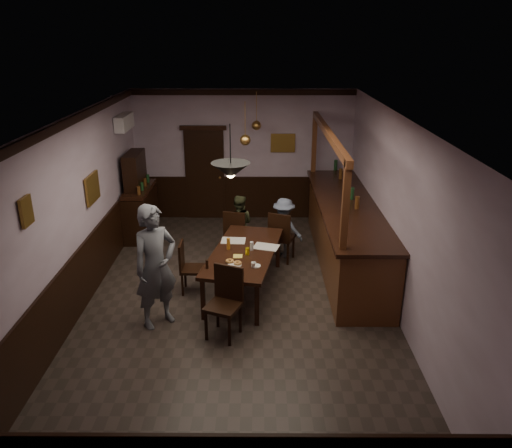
{
  "coord_description": "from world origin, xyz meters",
  "views": [
    {
      "loc": [
        0.34,
        -7.25,
        4.19
      ],
      "look_at": [
        0.31,
        0.56,
        1.15
      ],
      "focal_mm": 35.0,
      "sensor_mm": 36.0,
      "label": 1
    }
  ],
  "objects_px": {
    "pendant_iron": "(231,170)",
    "pendant_brass_mid": "(245,140)",
    "chair_far_left": "(236,232)",
    "person_standing": "(156,267)",
    "chair_side": "(188,265)",
    "soda_can": "(247,251)",
    "bar_counter": "(346,232)",
    "chair_near": "(226,298)",
    "person_seated_right": "(284,228)",
    "chair_far_right": "(281,235)",
    "coffee_cup": "(253,264)",
    "dining_table": "(244,254)",
    "sideboard": "(139,203)",
    "pendant_brass_far": "(256,126)",
    "person_seated_left": "(239,224)"
  },
  "relations": [
    {
      "from": "chair_far_right",
      "to": "pendant_brass_far",
      "type": "bearing_deg",
      "value": -54.91
    },
    {
      "from": "person_standing",
      "to": "pendant_iron",
      "type": "distance_m",
      "value": 1.8
    },
    {
      "from": "chair_far_left",
      "to": "person_seated_right",
      "type": "height_order",
      "value": "person_seated_right"
    },
    {
      "from": "chair_far_left",
      "to": "chair_far_right",
      "type": "height_order",
      "value": "chair_far_right"
    },
    {
      "from": "chair_near",
      "to": "pendant_iron",
      "type": "height_order",
      "value": "pendant_iron"
    },
    {
      "from": "bar_counter",
      "to": "dining_table",
      "type": "bearing_deg",
      "value": -149.86
    },
    {
      "from": "chair_near",
      "to": "chair_far_left",
      "type": "bearing_deg",
      "value": 111.65
    },
    {
      "from": "person_seated_right",
      "to": "sideboard",
      "type": "relative_size",
      "value": 0.65
    },
    {
      "from": "chair_near",
      "to": "sideboard",
      "type": "distance_m",
      "value": 4.35
    },
    {
      "from": "chair_side",
      "to": "soda_can",
      "type": "distance_m",
      "value": 1.06
    },
    {
      "from": "bar_counter",
      "to": "chair_near",
      "type": "bearing_deg",
      "value": -131.57
    },
    {
      "from": "coffee_cup",
      "to": "pendant_iron",
      "type": "xyz_separation_m",
      "value": [
        -0.32,
        -0.16,
        1.55
      ]
    },
    {
      "from": "sideboard",
      "to": "coffee_cup",
      "type": "bearing_deg",
      "value": -51.76
    },
    {
      "from": "pendant_iron",
      "to": "pendant_brass_mid",
      "type": "distance_m",
      "value": 2.31
    },
    {
      "from": "chair_far_right",
      "to": "bar_counter",
      "type": "xyz_separation_m",
      "value": [
        1.22,
        -0.07,
        0.09
      ]
    },
    {
      "from": "coffee_cup",
      "to": "soda_can",
      "type": "height_order",
      "value": "soda_can"
    },
    {
      "from": "person_standing",
      "to": "sideboard",
      "type": "height_order",
      "value": "person_standing"
    },
    {
      "from": "pendant_brass_far",
      "to": "pendant_brass_mid",
      "type": "bearing_deg",
      "value": -97.56
    },
    {
      "from": "chair_far_right",
      "to": "pendant_brass_mid",
      "type": "distance_m",
      "value": 1.9
    },
    {
      "from": "soda_can",
      "to": "bar_counter",
      "type": "distance_m",
      "value": 2.22
    },
    {
      "from": "bar_counter",
      "to": "pendant_iron",
      "type": "relative_size",
      "value": 5.97
    },
    {
      "from": "chair_far_right",
      "to": "coffee_cup",
      "type": "bearing_deg",
      "value": 95.12
    },
    {
      "from": "person_seated_left",
      "to": "pendant_brass_far",
      "type": "bearing_deg",
      "value": -95.68
    },
    {
      "from": "pendant_iron",
      "to": "pendant_brass_far",
      "type": "xyz_separation_m",
      "value": [
        0.35,
        3.81,
        -0.05
      ]
    },
    {
      "from": "chair_far_right",
      "to": "soda_can",
      "type": "xyz_separation_m",
      "value": [
        -0.61,
        -1.32,
        0.26
      ]
    },
    {
      "from": "pendant_iron",
      "to": "pendant_brass_far",
      "type": "bearing_deg",
      "value": 84.81
    },
    {
      "from": "chair_side",
      "to": "pendant_brass_far",
      "type": "bearing_deg",
      "value": -20.01
    },
    {
      "from": "chair_side",
      "to": "pendant_brass_far",
      "type": "xyz_separation_m",
      "value": [
        1.14,
        3.06,
        1.8
      ]
    },
    {
      "from": "person_seated_right",
      "to": "chair_far_left",
      "type": "bearing_deg",
      "value": 34.69
    },
    {
      "from": "coffee_cup",
      "to": "bar_counter",
      "type": "relative_size",
      "value": 0.02
    },
    {
      "from": "person_seated_right",
      "to": "bar_counter",
      "type": "relative_size",
      "value": 0.26
    },
    {
      "from": "person_standing",
      "to": "person_seated_left",
      "type": "relative_size",
      "value": 1.6
    },
    {
      "from": "chair_far_left",
      "to": "soda_can",
      "type": "bearing_deg",
      "value": 110.8
    },
    {
      "from": "chair_far_left",
      "to": "chair_far_right",
      "type": "relative_size",
      "value": 0.98
    },
    {
      "from": "person_standing",
      "to": "pendant_iron",
      "type": "xyz_separation_m",
      "value": [
        1.12,
        0.24,
        1.39
      ]
    },
    {
      "from": "pendant_brass_mid",
      "to": "bar_counter",
      "type": "bearing_deg",
      "value": -12.6
    },
    {
      "from": "chair_far_right",
      "to": "sideboard",
      "type": "relative_size",
      "value": 0.55
    },
    {
      "from": "chair_side",
      "to": "sideboard",
      "type": "height_order",
      "value": "sideboard"
    },
    {
      "from": "chair_far_right",
      "to": "sideboard",
      "type": "bearing_deg",
      "value": -3.63
    },
    {
      "from": "chair_side",
      "to": "soda_can",
      "type": "bearing_deg",
      "value": -96.71
    },
    {
      "from": "chair_side",
      "to": "person_seated_right",
      "type": "xyz_separation_m",
      "value": [
        1.68,
        1.47,
        0.1
      ]
    },
    {
      "from": "chair_far_left",
      "to": "person_seated_right",
      "type": "xyz_separation_m",
      "value": [
        0.94,
        0.11,
        0.05
      ]
    },
    {
      "from": "chair_far_left",
      "to": "person_standing",
      "type": "relative_size",
      "value": 0.52
    },
    {
      "from": "person_seated_left",
      "to": "chair_side",
      "type": "bearing_deg",
      "value": 71.93
    },
    {
      "from": "chair_side",
      "to": "person_seated_right",
      "type": "height_order",
      "value": "person_seated_right"
    },
    {
      "from": "dining_table",
      "to": "coffee_cup",
      "type": "xyz_separation_m",
      "value": [
        0.16,
        -0.63,
        0.11
      ]
    },
    {
      "from": "chair_far_left",
      "to": "pendant_brass_mid",
      "type": "xyz_separation_m",
      "value": [
        0.2,
        0.19,
        1.76
      ]
    },
    {
      "from": "bar_counter",
      "to": "pendant_iron",
      "type": "distance_m",
      "value": 3.25
    },
    {
      "from": "person_seated_left",
      "to": "coffee_cup",
      "type": "bearing_deg",
      "value": 105.84
    },
    {
      "from": "person_seated_right",
      "to": "pendant_brass_mid",
      "type": "relative_size",
      "value": 1.47
    }
  ]
}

